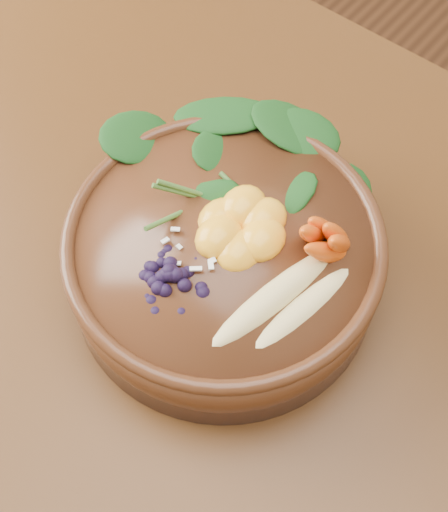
{
  "coord_description": "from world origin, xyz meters",
  "views": [
    {
      "loc": [
        0.24,
        -0.29,
        1.44
      ],
      "look_at": [
        -0.0,
        0.01,
        0.8
      ],
      "focal_mm": 50.0,
      "sensor_mm": 36.0,
      "label": 1
    }
  ],
  "objects_px": {
    "dining_table": "(221,324)",
    "mandarin_cluster": "(242,219)",
    "blueberry_pile": "(170,265)",
    "carrot_cluster": "(335,206)",
    "banana_halves": "(290,294)",
    "kale_heap": "(245,159)",
    "stoneware_bowl": "(224,261)"
  },
  "relations": [
    {
      "from": "blueberry_pile",
      "to": "kale_heap",
      "type": "bearing_deg",
      "value": 99.03
    },
    {
      "from": "mandarin_cluster",
      "to": "blueberry_pile",
      "type": "relative_size",
      "value": 0.69
    },
    {
      "from": "dining_table",
      "to": "carrot_cluster",
      "type": "distance_m",
      "value": 0.25
    },
    {
      "from": "dining_table",
      "to": "blueberry_pile",
      "type": "height_order",
      "value": "blueberry_pile"
    },
    {
      "from": "stoneware_bowl",
      "to": "banana_halves",
      "type": "xyz_separation_m",
      "value": [
        0.09,
        -0.02,
        0.06
      ]
    },
    {
      "from": "carrot_cluster",
      "to": "banana_halves",
      "type": "height_order",
      "value": "carrot_cluster"
    },
    {
      "from": "stoneware_bowl",
      "to": "carrot_cluster",
      "type": "bearing_deg",
      "value": 43.54
    },
    {
      "from": "kale_heap",
      "to": "banana_halves",
      "type": "height_order",
      "value": "kale_heap"
    },
    {
      "from": "dining_table",
      "to": "banana_halves",
      "type": "height_order",
      "value": "banana_halves"
    },
    {
      "from": "banana_halves",
      "to": "blueberry_pile",
      "type": "height_order",
      "value": "blueberry_pile"
    },
    {
      "from": "stoneware_bowl",
      "to": "blueberry_pile",
      "type": "distance_m",
      "value": 0.1
    },
    {
      "from": "kale_heap",
      "to": "mandarin_cluster",
      "type": "bearing_deg",
      "value": -54.55
    },
    {
      "from": "banana_halves",
      "to": "carrot_cluster",
      "type": "bearing_deg",
      "value": 113.06
    },
    {
      "from": "kale_heap",
      "to": "banana_halves",
      "type": "distance_m",
      "value": 0.16
    },
    {
      "from": "mandarin_cluster",
      "to": "carrot_cluster",
      "type": "bearing_deg",
      "value": 37.43
    },
    {
      "from": "kale_heap",
      "to": "carrot_cluster",
      "type": "distance_m",
      "value": 0.11
    },
    {
      "from": "stoneware_bowl",
      "to": "kale_heap",
      "type": "relative_size",
      "value": 1.53
    },
    {
      "from": "carrot_cluster",
      "to": "mandarin_cluster",
      "type": "relative_size",
      "value": 0.87
    },
    {
      "from": "kale_heap",
      "to": "banana_halves",
      "type": "relative_size",
      "value": 1.19
    },
    {
      "from": "mandarin_cluster",
      "to": "banana_halves",
      "type": "bearing_deg",
      "value": -22.51
    },
    {
      "from": "dining_table",
      "to": "kale_heap",
      "type": "xyz_separation_m",
      "value": [
        -0.04,
        0.09,
        0.21
      ]
    },
    {
      "from": "stoneware_bowl",
      "to": "blueberry_pile",
      "type": "relative_size",
      "value": 2.16
    },
    {
      "from": "stoneware_bowl",
      "to": "banana_halves",
      "type": "height_order",
      "value": "banana_halves"
    },
    {
      "from": "dining_table",
      "to": "mandarin_cluster",
      "type": "xyz_separation_m",
      "value": [
        0.0,
        0.03,
        0.2
      ]
    },
    {
      "from": "mandarin_cluster",
      "to": "blueberry_pile",
      "type": "distance_m",
      "value": 0.09
    },
    {
      "from": "kale_heap",
      "to": "blueberry_pile",
      "type": "relative_size",
      "value": 1.42
    },
    {
      "from": "dining_table",
      "to": "stoneware_bowl",
      "type": "bearing_deg",
      "value": 105.16
    },
    {
      "from": "kale_heap",
      "to": "blueberry_pile",
      "type": "xyz_separation_m",
      "value": [
        0.02,
        -0.14,
        -0.0
      ]
    },
    {
      "from": "dining_table",
      "to": "blueberry_pile",
      "type": "bearing_deg",
      "value": -103.2
    },
    {
      "from": "mandarin_cluster",
      "to": "dining_table",
      "type": "bearing_deg",
      "value": -99.47
    },
    {
      "from": "banana_halves",
      "to": "mandarin_cluster",
      "type": "relative_size",
      "value": 1.73
    },
    {
      "from": "kale_heap",
      "to": "banana_halves",
      "type": "xyz_separation_m",
      "value": [
        0.13,
        -0.09,
        -0.01
      ]
    }
  ]
}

